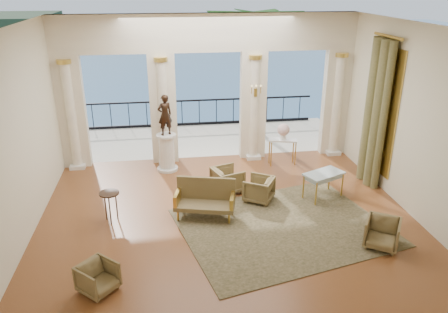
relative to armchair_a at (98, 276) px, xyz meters
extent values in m
plane|color=#543017|center=(2.76, 2.32, -0.32)|extent=(9.00, 9.00, 0.00)
plane|color=#F3ECCC|center=(2.76, -1.68, 1.93)|extent=(9.00, 0.00, 9.00)
plane|color=#F3ECCC|center=(-1.74, 2.32, 1.93)|extent=(0.00, 8.00, 8.00)
plane|color=#F3ECCC|center=(7.26, 2.32, 1.93)|extent=(0.00, 8.00, 8.00)
plane|color=white|center=(2.76, 2.32, 4.18)|extent=(9.00, 9.00, 0.00)
cube|color=white|center=(2.76, 6.17, 3.63)|extent=(9.00, 0.30, 1.10)
cube|color=white|center=(-1.34, 6.17, 1.38)|extent=(0.80, 0.30, 3.40)
cylinder|color=white|center=(-1.34, 5.99, 1.28)|extent=(0.28, 0.28, 3.20)
cylinder|color=gold|center=(-1.34, 5.99, 2.93)|extent=(0.40, 0.40, 0.12)
cube|color=silver|center=(-1.34, 5.99, -0.26)|extent=(0.45, 0.45, 0.12)
cube|color=white|center=(1.36, 6.17, 1.38)|extent=(0.80, 0.30, 3.40)
cylinder|color=white|center=(1.36, 5.99, 1.28)|extent=(0.28, 0.28, 3.20)
cylinder|color=gold|center=(1.36, 5.99, 2.93)|extent=(0.40, 0.40, 0.12)
cube|color=silver|center=(1.36, 5.99, -0.26)|extent=(0.45, 0.45, 0.12)
cube|color=white|center=(4.16, 6.17, 1.38)|extent=(0.80, 0.30, 3.40)
cylinder|color=white|center=(4.16, 5.99, 1.28)|extent=(0.28, 0.28, 3.20)
cylinder|color=gold|center=(4.16, 5.99, 2.93)|extent=(0.40, 0.40, 0.12)
cube|color=silver|center=(4.16, 5.99, -0.26)|extent=(0.45, 0.45, 0.12)
cube|color=white|center=(6.86, 6.17, 1.38)|extent=(0.80, 0.30, 3.40)
cylinder|color=white|center=(6.86, 5.99, 1.28)|extent=(0.28, 0.28, 3.20)
cylinder|color=gold|center=(6.86, 5.99, 2.93)|extent=(0.40, 0.40, 0.12)
cube|color=silver|center=(6.86, 5.99, -0.26)|extent=(0.45, 0.45, 0.12)
cube|color=beige|center=(2.76, 8.12, -0.37)|extent=(10.00, 3.60, 0.10)
cube|color=black|center=(2.76, 9.72, 0.68)|extent=(9.00, 0.06, 0.06)
cube|color=black|center=(2.76, 9.72, -0.27)|extent=(9.00, 0.06, 0.10)
cylinder|color=black|center=(2.76, 9.72, 0.18)|extent=(0.03, 0.03, 1.00)
cylinder|color=black|center=(-1.34, 9.72, 0.18)|extent=(0.03, 0.03, 1.00)
cylinder|color=black|center=(6.86, 9.72, 0.18)|extent=(0.03, 0.03, 1.00)
cylinder|color=#4C3823|center=(4.76, 8.92, 1.78)|extent=(0.20, 0.20, 4.20)
plane|color=#2D6389|center=(2.76, 62.32, -6.32)|extent=(160.00, 160.00, 0.00)
cylinder|color=brown|center=(7.06, 3.37, 1.68)|extent=(0.26, 0.26, 4.00)
cylinder|color=brown|center=(7.02, 3.82, 1.68)|extent=(0.32, 0.32, 4.00)
cylinder|color=brown|center=(7.06, 4.27, 1.68)|extent=(0.26, 0.26, 4.00)
cylinder|color=gold|center=(7.11, 3.82, 3.73)|extent=(0.08, 1.40, 0.08)
cube|color=gold|center=(7.23, 3.82, 1.78)|extent=(0.04, 1.60, 3.40)
cube|color=gold|center=(4.16, 5.85, 1.88)|extent=(0.10, 0.04, 0.25)
cylinder|color=gold|center=(4.02, 5.77, 1.98)|extent=(0.02, 0.02, 0.22)
cylinder|color=gold|center=(4.16, 5.77, 1.98)|extent=(0.02, 0.02, 0.22)
cylinder|color=gold|center=(4.30, 5.77, 1.98)|extent=(0.02, 0.02, 0.22)
cube|color=#2F331A|center=(4.00, 1.68, -0.31)|extent=(5.30, 4.55, 0.02)
imported|color=#41331C|center=(0.00, 0.00, 0.00)|extent=(0.84, 0.84, 0.63)
imported|color=#41331C|center=(5.89, 0.64, 0.04)|extent=(0.93, 0.92, 0.71)
imported|color=#41331C|center=(3.71, 3.10, 0.04)|extent=(0.91, 0.92, 0.71)
imported|color=#41331C|center=(2.99, 3.72, 0.06)|extent=(0.88, 0.91, 0.76)
cube|color=#41331C|center=(2.23, 2.40, 0.00)|extent=(1.53, 0.92, 0.11)
cube|color=#41331C|center=(2.30, 2.67, 0.34)|extent=(1.41, 0.44, 0.58)
cube|color=gold|center=(1.58, 2.57, 0.19)|extent=(0.23, 0.59, 0.28)
cube|color=gold|center=(2.88, 2.24, 0.19)|extent=(0.23, 0.59, 0.28)
cylinder|color=gold|center=(1.57, 2.33, -0.18)|extent=(0.05, 0.05, 0.27)
cylinder|color=gold|center=(2.77, 2.03, -0.18)|extent=(0.05, 0.05, 0.27)
cylinder|color=gold|center=(1.69, 2.78, -0.18)|extent=(0.05, 0.05, 0.27)
cylinder|color=gold|center=(2.88, 2.48, -0.18)|extent=(0.05, 0.05, 0.27)
cube|color=#9EBCC7|center=(5.43, 3.02, 0.37)|extent=(1.18, 0.95, 0.05)
cylinder|color=gold|center=(5.10, 2.61, 0.02)|extent=(0.04, 0.04, 0.66)
cylinder|color=gold|center=(5.95, 3.00, 0.02)|extent=(0.04, 0.04, 0.66)
cylinder|color=gold|center=(4.90, 3.03, 0.02)|extent=(0.04, 0.04, 0.66)
cylinder|color=gold|center=(5.76, 3.43, 0.02)|extent=(0.04, 0.04, 0.66)
cylinder|color=silver|center=(1.40, 5.42, -0.28)|extent=(0.62, 0.62, 0.08)
cylinder|color=silver|center=(1.40, 5.42, 0.25)|extent=(0.46, 0.46, 0.99)
cylinder|color=silver|center=(1.40, 5.42, 0.79)|extent=(0.58, 0.58, 0.06)
imported|color=black|center=(1.40, 5.42, 1.42)|extent=(0.52, 0.44, 1.20)
cube|color=silver|center=(4.96, 5.37, 0.48)|extent=(0.93, 0.56, 0.05)
cylinder|color=gold|center=(4.56, 5.36, 0.07)|extent=(0.04, 0.04, 0.78)
cylinder|color=gold|center=(5.30, 5.15, 0.07)|extent=(0.04, 0.04, 0.78)
cylinder|color=gold|center=(4.62, 5.59, 0.07)|extent=(0.04, 0.04, 0.78)
cylinder|color=gold|center=(5.36, 5.38, 0.07)|extent=(0.04, 0.04, 0.78)
cylinder|color=white|center=(4.96, 5.37, 0.62)|extent=(0.19, 0.19, 0.24)
sphere|color=pink|center=(4.96, 5.37, 0.82)|extent=(0.38, 0.38, 0.38)
cylinder|color=black|center=(0.00, 2.55, 0.43)|extent=(0.47, 0.47, 0.03)
cylinder|color=black|center=(0.13, 2.63, 0.05)|extent=(0.03, 0.03, 0.73)
cylinder|color=black|center=(-0.13, 2.63, 0.05)|extent=(0.03, 0.03, 0.73)
cylinder|color=black|center=(0.00, 2.40, 0.05)|extent=(0.03, 0.03, 0.73)
camera|label=1|loc=(1.37, -6.87, 5.08)|focal=35.00mm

